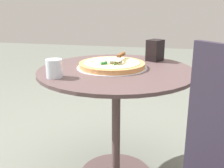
{
  "coord_description": "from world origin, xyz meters",
  "views": [
    {
      "loc": [
        -0.29,
        1.47,
        1.06
      ],
      "look_at": [
        0.03,
        -0.03,
        0.6
      ],
      "focal_mm": 43.92,
      "sensor_mm": 36.0,
      "label": 1
    }
  ],
  "objects": [
    {
      "name": "pizza_on_tray",
      "position": [
        0.03,
        -0.03,
        0.71
      ],
      "size": [
        0.4,
        0.4,
        0.05
      ],
      "color": "silver",
      "rests_on": "patio_table"
    },
    {
      "name": "drinking_cup",
      "position": [
        0.27,
        0.24,
        0.74
      ],
      "size": [
        0.08,
        0.08,
        0.09
      ],
      "primitive_type": "cylinder",
      "color": "silver",
      "rests_on": "patio_table"
    },
    {
      "name": "napkin_dispenser",
      "position": [
        -0.2,
        -0.27,
        0.76
      ],
      "size": [
        0.12,
        0.12,
        0.13
      ],
      "primitive_type": "cube",
      "rotation": [
        0.0,
        0.0,
        1.05
      ],
      "color": "black",
      "rests_on": "patio_table"
    },
    {
      "name": "pizza_server",
      "position": [
        0.0,
        -0.07,
        0.75
      ],
      "size": [
        0.09,
        0.21,
        0.02
      ],
      "color": "silver",
      "rests_on": "pizza_on_tray"
    },
    {
      "name": "patio_table",
      "position": [
        0.0,
        0.0,
        0.53
      ],
      "size": [
        0.88,
        0.88,
        0.7
      ],
      "color": "#533F3F",
      "rests_on": "ground"
    }
  ]
}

